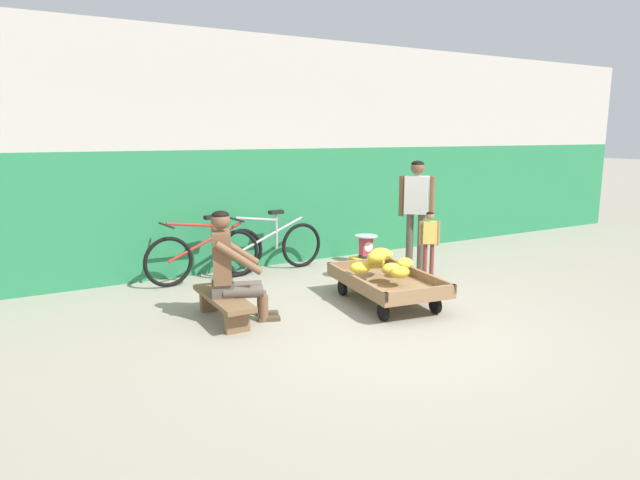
{
  "coord_description": "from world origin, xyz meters",
  "views": [
    {
      "loc": [
        -3.2,
        -4.04,
        1.88
      ],
      "look_at": [
        -0.18,
        1.1,
        0.75
      ],
      "focal_mm": 31.3,
      "sensor_mm": 36.0,
      "label": 1
    }
  ],
  "objects": [
    {
      "name": "vendor_seated",
      "position": [
        -1.2,
        1.14,
        0.57
      ],
      "size": [
        0.73,
        0.61,
        1.14
      ],
      "color": "brown",
      "rests_on": "ground"
    },
    {
      "name": "bicycle_far_left",
      "position": [
        0.02,
        2.81,
        0.35
      ],
      "size": [
        1.66,
        0.48,
        0.86
      ],
      "color": "black",
      "rests_on": "ground"
    },
    {
      "name": "customer_child",
      "position": [
        1.73,
        1.49,
        0.54
      ],
      "size": [
        0.25,
        0.19,
        0.88
      ],
      "color": "brown",
      "rests_on": "ground"
    },
    {
      "name": "ground_plane",
      "position": [
        0.0,
        0.0,
        0.0
      ],
      "size": [
        80.0,
        80.0,
        0.0
      ],
      "primitive_type": "plane",
      "color": "gray"
    },
    {
      "name": "bicycle_near_left",
      "position": [
        -0.9,
        2.79,
        0.35
      ],
      "size": [
        1.66,
        0.48,
        0.86
      ],
      "color": "black",
      "rests_on": "ground"
    },
    {
      "name": "banana_cart",
      "position": [
        0.51,
        0.8,
        0.24
      ],
      "size": [
        1.04,
        1.54,
        0.36
      ],
      "color": "#8E6B47",
      "rests_on": "ground"
    },
    {
      "name": "banana_pile",
      "position": [
        0.54,
        0.89,
        0.46
      ],
      "size": [
        0.93,
        1.01,
        0.26
      ],
      "color": "gold",
      "rests_on": "banana_cart"
    },
    {
      "name": "low_bench",
      "position": [
        -1.28,
        1.17,
        0.2
      ],
      "size": [
        0.32,
        1.11,
        0.27
      ],
      "color": "brown",
      "rests_on": "ground"
    },
    {
      "name": "customer_adult",
      "position": [
        1.84,
        1.9,
        0.95
      ],
      "size": [
        0.36,
        0.38,
        1.53
      ],
      "color": "brown",
      "rests_on": "ground"
    },
    {
      "name": "weighing_scale",
      "position": [
        0.92,
        1.79,
        0.45
      ],
      "size": [
        0.3,
        0.3,
        0.29
      ],
      "color": "#28282D",
      "rests_on": "plastic_crate"
    },
    {
      "name": "plastic_crate",
      "position": [
        0.92,
        1.79,
        0.15
      ],
      "size": [
        0.36,
        0.28,
        0.3
      ],
      "color": "gold",
      "rests_on": "ground"
    },
    {
      "name": "shopping_bag",
      "position": [
        0.95,
        1.41,
        0.12
      ],
      "size": [
        0.18,
        0.12,
        0.24
      ],
      "primitive_type": "cube",
      "color": "silver",
      "rests_on": "ground"
    },
    {
      "name": "back_wall",
      "position": [
        0.0,
        3.31,
        1.61
      ],
      "size": [
        16.0,
        0.3,
        3.23
      ],
      "color": "#287F4C",
      "rests_on": "ground"
    }
  ]
}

